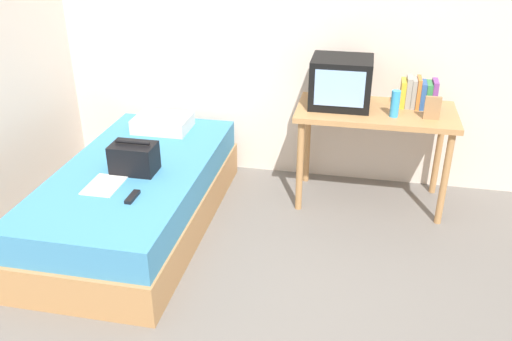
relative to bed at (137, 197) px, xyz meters
name	(u,v)px	position (x,y,z in m)	size (l,w,h in m)	color
ground_plane	(240,323)	(0.96, -0.86, -0.24)	(8.00, 8.00, 0.00)	slate
wall_back	(296,20)	(0.96, 1.14, 1.06)	(5.20, 0.10, 2.60)	beige
bed	(137,197)	(0.00, 0.00, 0.00)	(1.00, 2.00, 0.48)	#B27F4C
desk	(375,122)	(1.63, 0.71, 0.43)	(1.16, 0.60, 0.76)	#B27F4C
tv	(341,82)	(1.36, 0.75, 0.71)	(0.44, 0.39, 0.36)	black
water_bottle	(395,104)	(1.75, 0.59, 0.62)	(0.06, 0.06, 0.19)	#3399DB
book_row	(418,94)	(1.92, 0.83, 0.63)	(0.26, 0.17, 0.23)	gold
picture_frame	(432,108)	(2.01, 0.59, 0.61)	(0.11, 0.02, 0.17)	#9E754C
pillow	(163,123)	(-0.03, 0.69, 0.30)	(0.43, 0.33, 0.11)	silver
handbag	(134,158)	(0.04, -0.07, 0.35)	(0.30, 0.20, 0.22)	black
magazine	(104,185)	(-0.07, -0.31, 0.25)	(0.21, 0.29, 0.01)	white
remote_dark	(132,197)	(0.17, -0.43, 0.26)	(0.04, 0.16, 0.02)	black
remote_silver	(124,153)	(-0.15, 0.17, 0.26)	(0.04, 0.14, 0.02)	#B7B7BC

